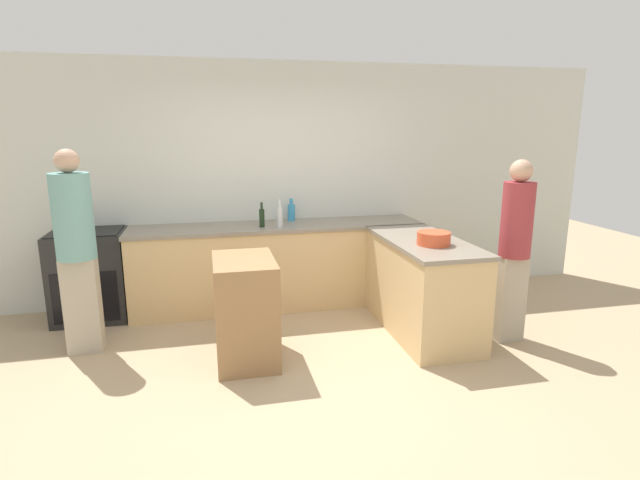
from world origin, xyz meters
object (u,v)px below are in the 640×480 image
at_px(person_by_range, 76,245).
at_px(person_at_peninsula, 515,243).
at_px(range_oven, 90,275).
at_px(dish_soap_bottle, 291,212).
at_px(vinegar_bottle_clear, 280,216).
at_px(wine_bottle_dark, 262,217).
at_px(mixing_bowl, 434,238).
at_px(island_table, 245,310).

bearing_deg(person_by_range, person_at_peninsula, -9.16).
xyz_separation_m(range_oven, dish_soap_bottle, (2.16, 0.17, 0.56)).
bearing_deg(person_at_peninsula, person_by_range, 170.84).
height_order(vinegar_bottle_clear, person_by_range, person_by_range).
bearing_deg(person_by_range, wine_bottle_dark, 23.01).
bearing_deg(mixing_bowl, range_oven, 158.00).
height_order(mixing_bowl, vinegar_bottle_clear, vinegar_bottle_clear).
height_order(person_by_range, person_at_peninsula, person_by_range).
distance_m(dish_soap_bottle, vinegar_bottle_clear, 0.40).
bearing_deg(range_oven, mixing_bowl, -22.00).
relative_size(range_oven, person_at_peninsula, 0.55).
relative_size(island_table, dish_soap_bottle, 3.51).
bearing_deg(vinegar_bottle_clear, mixing_bowl, -41.67).
xyz_separation_m(person_by_range, person_at_peninsula, (3.85, -0.62, -0.05)).
xyz_separation_m(vinegar_bottle_clear, person_at_peninsula, (1.98, -1.28, -0.11)).
height_order(dish_soap_bottle, vinegar_bottle_clear, vinegar_bottle_clear).
bearing_deg(dish_soap_bottle, wine_bottle_dark, -141.27).
bearing_deg(dish_soap_bottle, person_at_peninsula, -42.34).
relative_size(range_oven, wine_bottle_dark, 3.51).
height_order(dish_soap_bottle, person_at_peninsula, person_at_peninsula).
distance_m(mixing_bowl, wine_bottle_dark, 1.85).
relative_size(dish_soap_bottle, vinegar_bottle_clear, 0.85).
xyz_separation_m(mixing_bowl, person_by_range, (-3.12, 0.46, -0.00)).
bearing_deg(island_table, person_by_range, 161.28).
height_order(range_oven, wine_bottle_dark, wine_bottle_dark).
xyz_separation_m(mixing_bowl, dish_soap_bottle, (-1.07, 1.47, 0.04)).
distance_m(island_table, mixing_bowl, 1.81).
bearing_deg(vinegar_bottle_clear, dish_soap_bottle, 62.43).
distance_m(mixing_bowl, dish_soap_bottle, 1.82).
height_order(island_table, person_by_range, person_by_range).
distance_m(mixing_bowl, person_at_peninsula, 0.75).
distance_m(dish_soap_bottle, person_at_peninsula, 2.43).
xyz_separation_m(dish_soap_bottle, vinegar_bottle_clear, (-0.19, -0.36, 0.02)).
distance_m(dish_soap_bottle, person_by_range, 2.29).
bearing_deg(mixing_bowl, person_by_range, 171.69).
height_order(island_table, mixing_bowl, mixing_bowl).
bearing_deg(wine_bottle_dark, island_table, -103.73).
bearing_deg(vinegar_bottle_clear, island_table, -112.79).
relative_size(island_table, vinegar_bottle_clear, 2.99).
distance_m(range_oven, person_at_peninsula, 4.25).
bearing_deg(mixing_bowl, person_at_peninsula, -12.78).
bearing_deg(person_at_peninsula, island_table, 176.55).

